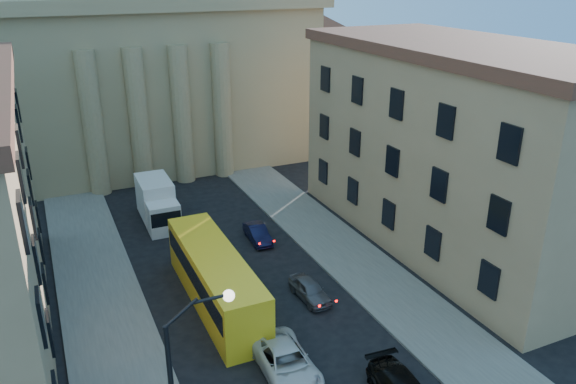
{
  "coord_description": "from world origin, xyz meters",
  "views": [
    {
      "loc": [
        -10.38,
        -8.37,
        19.34
      ],
      "look_at": [
        1.46,
        17.52,
        7.99
      ],
      "focal_mm": 35.0,
      "sensor_mm": 36.0,
      "label": 1
    }
  ],
  "objects": [
    {
      "name": "car_left_mid",
      "position": [
        -0.8,
        12.8,
        0.75
      ],
      "size": [
        2.73,
        5.53,
        1.51
      ],
      "primitive_type": "imported",
      "rotation": [
        0.0,
        0.0,
        -0.04
      ],
      "color": "silver",
      "rests_on": "ground"
    },
    {
      "name": "car_right_distant",
      "position": [
        3.5,
        27.56,
        0.61
      ],
      "size": [
        1.49,
        3.77,
        1.22
      ],
      "primitive_type": "imported",
      "rotation": [
        0.0,
        0.0,
        -0.05
      ],
      "color": "black",
      "rests_on": "ground"
    },
    {
      "name": "car_right_far",
      "position": [
        3.5,
        18.69,
        0.63
      ],
      "size": [
        1.64,
        3.76,
        1.26
      ],
      "primitive_type": "imported",
      "rotation": [
        0.0,
        0.0,
        0.04
      ],
      "color": "#505055",
      "rests_on": "ground"
    },
    {
      "name": "sidewalk_right",
      "position": [
        8.5,
        18.0,
        0.07
      ],
      "size": [
        5.0,
        60.0,
        0.15
      ],
      "primitive_type": "cube",
      "color": "#5A5753",
      "rests_on": "ground"
    },
    {
      "name": "box_truck",
      "position": [
        -2.59,
        34.13,
        1.63
      ],
      "size": [
        2.57,
        6.29,
        3.44
      ],
      "rotation": [
        0.0,
        0.0,
        -0.02
      ],
      "color": "silver",
      "rests_on": "ground"
    },
    {
      "name": "building_right",
      "position": [
        17.0,
        22.0,
        7.42
      ],
      "size": [
        11.6,
        26.6,
        14.7
      ],
      "color": "tan",
      "rests_on": "ground"
    },
    {
      "name": "city_bus",
      "position": [
        -2.01,
        20.65,
        1.85
      ],
      "size": [
        2.88,
        12.22,
        3.44
      ],
      "rotation": [
        0.0,
        0.0,
        -0.0
      ],
      "color": "yellow",
      "rests_on": "ground"
    },
    {
      "name": "church",
      "position": [
        0.0,
        55.47,
        11.88
      ],
      "size": [
        68.02,
        28.76,
        36.6
      ],
      "color": "#8F7C58",
      "rests_on": "ground"
    },
    {
      "name": "sidewalk_left",
      "position": [
        -8.5,
        18.0,
        0.07
      ],
      "size": [
        5.0,
        60.0,
        0.15
      ],
      "primitive_type": "cube",
      "color": "#5A5753",
      "rests_on": "ground"
    }
  ]
}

